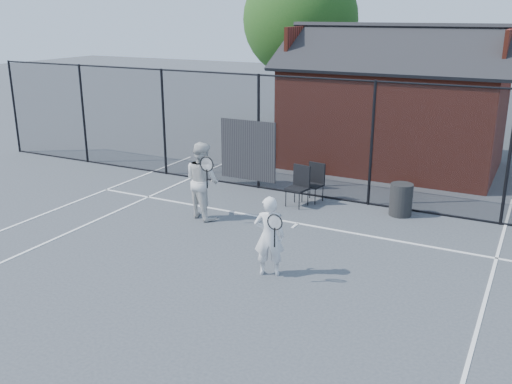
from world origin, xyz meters
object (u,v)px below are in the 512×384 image
at_px(player_back, 202,180).
at_px(waste_bin, 401,200).
at_px(clubhouse, 394,113).
at_px(chair_left, 313,183).
at_px(player_front, 269,236).
at_px(chair_right, 297,187).

relative_size(player_back, waste_bin, 2.33).
height_order(clubhouse, chair_left, clubhouse).
bearing_deg(clubhouse, player_front, -89.66).
relative_size(player_front, chair_right, 1.53).
bearing_deg(player_front, waste_bin, 72.43).
relative_size(player_front, player_back, 0.84).
bearing_deg(player_front, player_back, 143.03).
bearing_deg(player_front, chair_right, 105.91).
bearing_deg(chair_right, clubhouse, 88.72).
relative_size(chair_right, waste_bin, 1.28).
distance_m(player_back, chair_left, 2.87).
xyz_separation_m(player_front, chair_right, (-1.05, 3.69, -0.26)).
bearing_deg(chair_left, chair_right, -102.81).
bearing_deg(chair_left, waste_bin, 9.24).
relative_size(chair_left, waste_bin, 1.24).
bearing_deg(chair_right, chair_left, 78.21).
bearing_deg(player_back, chair_right, 46.83).
bearing_deg(waste_bin, player_front, -107.57).
relative_size(clubhouse, waste_bin, 8.66).
xyz_separation_m(chair_left, chair_right, (-0.20, -0.50, 0.02)).
relative_size(player_front, chair_left, 1.58).
bearing_deg(chair_right, player_front, -63.83).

